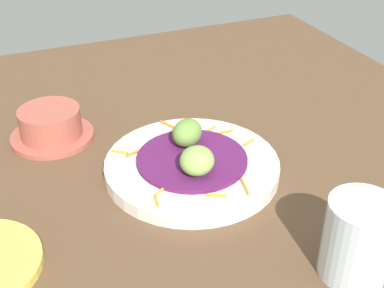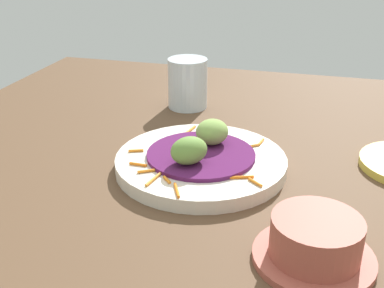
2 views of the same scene
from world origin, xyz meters
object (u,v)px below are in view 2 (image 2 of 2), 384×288
(main_plate, at_px, (201,163))
(terracotta_bowl, at_px, (315,242))
(guac_scoop_center, at_px, (189,151))
(water_glass, at_px, (188,83))
(guac_scoop_left, at_px, (212,132))

(main_plate, xyz_separation_m, terracotta_bowl, (0.17, 0.17, 0.01))
(guac_scoop_center, bearing_deg, water_glass, -164.00)
(main_plate, bearing_deg, terracotta_bowl, 44.01)
(guac_scoop_center, height_order, water_glass, water_glass)
(guac_scoop_left, bearing_deg, terracotta_bowl, 37.29)
(terracotta_bowl, xyz_separation_m, water_glass, (-0.42, -0.26, 0.02))
(terracotta_bowl, relative_size, water_glass, 1.36)
(main_plate, bearing_deg, guac_scoop_left, 167.70)
(main_plate, distance_m, water_glass, 0.27)
(main_plate, height_order, guac_scoop_left, guac_scoop_left)
(terracotta_bowl, bearing_deg, guac_scoop_left, -142.71)
(guac_scoop_center, distance_m, water_glass, 0.30)
(guac_scoop_left, distance_m, water_glass, 0.23)
(guac_scoop_left, distance_m, terracotta_bowl, 0.26)
(main_plate, xyz_separation_m, water_glass, (-0.25, -0.09, 0.04))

